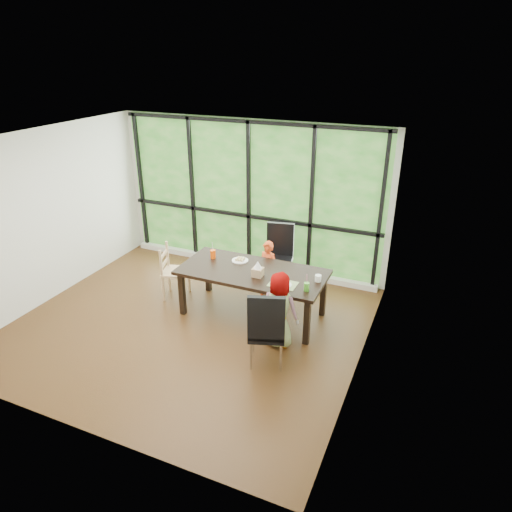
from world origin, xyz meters
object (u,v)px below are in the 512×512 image
at_px(dining_table, 253,293).
at_px(tissue_box, 258,272).
at_px(plate_near, 283,285).
at_px(white_mug, 318,278).
at_px(chair_interior_leather, 267,326).
at_px(plate_far, 240,260).
at_px(chair_window_leather, 278,257).
at_px(orange_cup, 213,254).
at_px(child_toddler, 268,270).
at_px(child_older, 279,310).
at_px(green_cup, 307,287).
at_px(chair_end_beech, 176,272).

relative_size(dining_table, tissue_box, 14.76).
relative_size(plate_near, white_mug, 2.51).
distance_m(dining_table, chair_interior_leather, 1.20).
xyz_separation_m(chair_interior_leather, plate_far, (-0.95, 1.24, 0.22)).
bearing_deg(chair_window_leather, tissue_box, -95.61).
bearing_deg(plate_far, chair_interior_leather, -52.40).
bearing_deg(plate_far, dining_table, -36.93).
bearing_deg(white_mug, orange_cup, 176.39).
distance_m(child_toddler, tissue_box, 0.82).
distance_m(plate_far, plate_near, 1.02).
xyz_separation_m(child_older, green_cup, (0.28, 0.30, 0.26)).
distance_m(child_toddler, child_older, 1.35).
xyz_separation_m(chair_interior_leather, orange_cup, (-1.39, 1.17, 0.28)).
bearing_deg(green_cup, plate_far, 157.69).
relative_size(dining_table, chair_end_beech, 2.43).
xyz_separation_m(dining_table, white_mug, (0.99, 0.06, 0.42)).
bearing_deg(tissue_box, green_cup, -10.15).
bearing_deg(child_older, white_mug, -117.22).
xyz_separation_m(plate_far, tissue_box, (0.46, -0.37, 0.06)).
bearing_deg(orange_cup, dining_table, -12.74).
bearing_deg(dining_table, orange_cup, 167.26).
distance_m(dining_table, chair_window_leather, 1.05).
distance_m(chair_end_beech, orange_cup, 0.74).
distance_m(child_toddler, orange_cup, 0.93).
bearing_deg(tissue_box, chair_end_beech, 174.12).
height_order(child_older, green_cup, child_older).
distance_m(child_older, white_mug, 0.76).
relative_size(chair_window_leather, child_older, 0.99).
bearing_deg(chair_window_leather, dining_table, -102.60).
distance_m(chair_window_leather, chair_interior_leather, 2.13).
relative_size(dining_table, orange_cup, 16.42).
bearing_deg(tissue_box, plate_far, 141.09).
distance_m(plate_far, white_mug, 1.31).
distance_m(child_older, plate_near, 0.39).
distance_m(child_toddler, plate_far, 0.56).
bearing_deg(white_mug, chair_window_leather, 134.65).
relative_size(chair_interior_leather, child_older, 0.99).
height_order(chair_interior_leather, tissue_box, chair_interior_leather).
bearing_deg(chair_window_leather, chair_interior_leather, -84.66).
xyz_separation_m(child_toddler, plate_far, (-0.31, -0.38, 0.27)).
distance_m(chair_interior_leather, child_older, 0.43).
bearing_deg(green_cup, chair_window_leather, 124.52).
distance_m(child_older, tissue_box, 0.72).
xyz_separation_m(chair_end_beech, plate_far, (1.06, 0.21, 0.31)).
bearing_deg(plate_near, orange_cup, 162.44).
xyz_separation_m(dining_table, chair_window_leather, (0.02, 1.04, 0.17)).
xyz_separation_m(chair_end_beech, tissue_box, (1.52, -0.16, 0.36)).
bearing_deg(white_mug, child_older, -118.40).
xyz_separation_m(chair_window_leather, chair_end_beech, (-1.40, -1.02, -0.09)).
relative_size(dining_table, child_toddler, 2.24).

